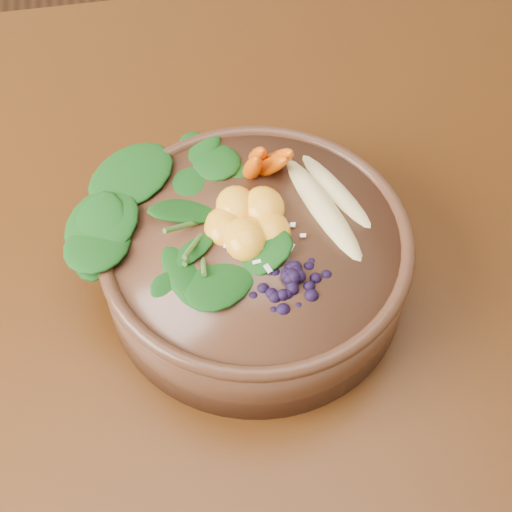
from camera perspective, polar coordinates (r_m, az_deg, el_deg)
ground at (r=1.48m, az=-0.77°, el=-15.67°), size 4.00×4.00×0.00m
dining_table at (r=0.89m, az=-1.22°, el=-0.58°), size 1.60×0.90×0.75m
stoneware_bowl at (r=0.73m, az=0.00°, el=-0.47°), size 0.40×0.40×0.08m
kale_heap at (r=0.70m, az=-6.06°, el=4.69°), size 0.25×0.24×0.05m
carrot_cluster at (r=0.73m, az=0.43°, el=9.79°), size 0.08×0.08×0.09m
banana_halves at (r=0.72m, az=5.96°, el=5.34°), size 0.10×0.18×0.03m
mandarin_cluster at (r=0.69m, az=-0.66°, el=3.56°), size 0.12×0.12×0.03m
blueberry_pile at (r=0.65m, az=3.12°, el=-1.02°), size 0.17×0.15×0.04m
coconut_flakes at (r=0.68m, az=1.07°, el=0.62°), size 0.12×0.10×0.01m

